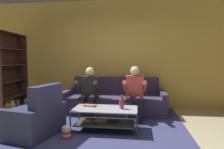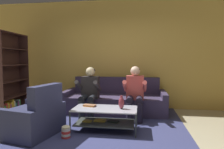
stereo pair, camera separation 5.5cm
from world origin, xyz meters
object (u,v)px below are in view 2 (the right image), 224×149
Objects in this scene: person_seated_left at (89,90)px; vase at (121,103)px; armchair at (32,119)px; person_seated_right at (135,91)px; bookshelf at (9,81)px; popcorn_tub at (66,132)px; book_stack at (90,105)px; coffee_table at (105,116)px; couch at (115,101)px.

person_seated_left is 4.74× the size of vase.
armchair is (-1.51, -0.39, -0.25)m from vase.
person_seated_right reaches higher than armchair.
bookshelf is at bearing 135.71° from armchair.
vase is 1.07m from popcorn_tub.
armchair is at bearing 174.10° from popcorn_tub.
book_stack is at bearing 29.15° from armchair.
book_stack is at bearing -141.37° from person_seated_right.
person_seated_right is 3.08m from bookshelf.
bookshelf is 1.94m from armchair.
coffee_table is 1.27m from armchair.
coffee_table is 0.75m from popcorn_tub.
bookshelf is at bearing -170.90° from couch.
book_stack is 0.13× the size of bookshelf.
vase is at bearing -10.33° from book_stack.
couch is 1.27× the size of bookshelf.
person_seated_left is at bearing 135.74° from vase.
vase reaches higher than coffee_table.
person_seated_left reaches higher than book_stack.
couch is 0.83m from person_seated_left.
book_stack is 1.19× the size of popcorn_tub.
coffee_table is 2.76m from bookshelf.
vase is 3.01m from bookshelf.
popcorn_tub is (-0.26, -0.57, -0.32)m from book_stack.
coffee_table is 0.37m from book_stack.
armchair reaches higher than book_stack.
couch is 1.89m from popcorn_tub.
vase is (0.31, -0.00, 0.25)m from coffee_table.
couch reaches higher than vase.
vase is 1.11× the size of popcorn_tub.
person_seated_right is 0.59× the size of bookshelf.
person_seated_left reaches higher than couch.
vase is 0.64m from book_stack.
couch reaches higher than coffee_table.
book_stack is at bearing 160.86° from coffee_table.
person_seated_left is at bearing -179.87° from person_seated_right.
bookshelf is at bearing 162.08° from vase.
bookshelf reaches higher than person_seated_right.
popcorn_tub is at bearing -108.19° from couch.
armchair is at bearing -44.29° from bookshelf.
bookshelf is 1.82× the size of armchair.
coffee_table is at bearing 179.30° from vase.
armchair reaches higher than popcorn_tub.
bookshelf is (-2.86, 0.92, 0.25)m from vase.
person_seated_left is 1.33m from popcorn_tub.
person_seated_right is (0.51, -0.55, 0.35)m from couch.
armchair reaches higher than coffee_table.
person_seated_left is 1.06× the size of armchair.
bookshelf is at bearing 160.08° from book_stack.
person_seated_left is 0.71m from book_stack.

